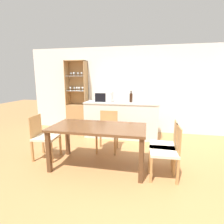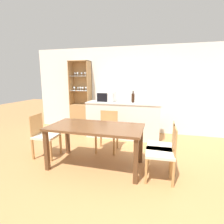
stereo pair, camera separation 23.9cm
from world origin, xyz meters
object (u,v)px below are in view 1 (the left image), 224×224
at_px(display_cabinet, 78,110).
at_px(dining_table, 98,131).
at_px(wine_bottle, 131,98).
at_px(microwave, 104,97).
at_px(dining_chair_side_left_far, 44,136).
at_px(dining_chair_head_far, 108,131).
at_px(dining_chair_side_right_near, 166,151).
at_px(dining_chair_side_right_far, 165,145).

bearing_deg(display_cabinet, dining_table, -59.24).
xyz_separation_m(display_cabinet, wine_bottle, (1.74, -0.44, 0.50)).
relative_size(display_cabinet, microwave, 4.73).
bearing_deg(microwave, dining_table, -79.39).
bearing_deg(microwave, wine_bottle, 4.87).
height_order(display_cabinet, dining_chair_side_left_far, display_cabinet).
relative_size(display_cabinet, dining_table, 1.26).
relative_size(dining_chair_head_far, microwave, 1.96).
distance_m(dining_chair_head_far, wine_bottle, 1.28).
xyz_separation_m(dining_table, dining_chair_side_right_near, (1.19, -0.13, -0.22)).
distance_m(dining_table, dining_chair_head_far, 0.80).
bearing_deg(dining_chair_side_left_far, wine_bottle, 132.38).
xyz_separation_m(display_cabinet, dining_table, (1.33, -2.23, 0.07)).
bearing_deg(wine_bottle, dining_chair_head_far, -112.12).
bearing_deg(dining_chair_side_right_near, dining_chair_side_right_far, -2.45).
relative_size(dining_chair_side_right_near, dining_chair_head_far, 1.00).
distance_m(dining_chair_side_right_far, dining_chair_side_right_near, 0.25).
bearing_deg(microwave, display_cabinet, 153.23).
height_order(dining_table, dining_chair_side_right_near, dining_chair_side_right_near).
height_order(dining_chair_side_right_far, dining_chair_side_right_near, same).
bearing_deg(wine_bottle, dining_chair_side_right_near, -67.86).
bearing_deg(dining_chair_head_far, dining_chair_side_right_far, 148.71).
bearing_deg(dining_chair_side_right_far, dining_chair_side_left_far, 92.34).
distance_m(display_cabinet, dining_chair_side_right_far, 3.28).
xyz_separation_m(microwave, wine_bottle, (0.73, 0.06, -0.01)).
height_order(dining_chair_side_right_far, wine_bottle, wine_bottle).
xyz_separation_m(display_cabinet, dining_chair_side_right_far, (2.52, -2.10, -0.16)).
distance_m(dining_chair_side_left_far, dining_chair_head_far, 1.35).
distance_m(dining_table, dining_chair_side_right_near, 1.22).
distance_m(dining_table, microwave, 1.81).
bearing_deg(dining_chair_side_left_far, dining_table, 80.33).
height_order(dining_chair_side_right_near, microwave, microwave).
bearing_deg(microwave, dining_chair_side_right_near, -50.72).
relative_size(display_cabinet, dining_chair_side_right_far, 2.42).
relative_size(dining_chair_side_right_far, wine_bottle, 2.85).
distance_m(dining_chair_side_right_far, wine_bottle, 1.94).
height_order(dining_chair_side_right_near, wine_bottle, wine_bottle).
height_order(dining_chair_side_left_far, microwave, microwave).
bearing_deg(dining_chair_side_left_far, microwave, 147.86).
bearing_deg(display_cabinet, microwave, -26.77).
xyz_separation_m(dining_chair_side_left_far, microwave, (0.87, 1.60, 0.66)).
height_order(dining_table, microwave, microwave).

